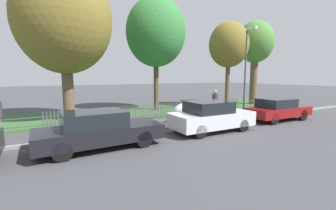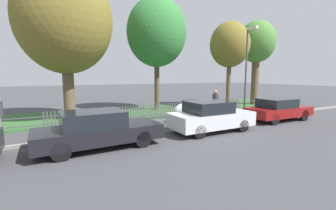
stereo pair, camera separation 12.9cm
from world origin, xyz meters
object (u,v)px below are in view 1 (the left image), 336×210
Objects in this scene: covered_motorcycle at (189,110)px; parked_car_red_compact at (277,109)px; parked_car_navy_estate at (211,116)px; tree_nearest_kerb at (64,20)px; tree_mid_park at (229,45)px; tree_far_left at (255,44)px; pedestrian_near_fence at (215,103)px; tree_behind_motorcycle at (156,33)px; street_lamp at (247,62)px; parked_car_black_saloon at (99,129)px.

parked_car_red_compact is at bearing -29.44° from covered_motorcycle.
tree_nearest_kerb is (-5.77, 6.42, 5.18)m from parked_car_navy_estate.
tree_far_left is at bearing 5.31° from tree_mid_park.
tree_nearest_kerb reaches higher than pedestrian_near_fence.
tree_behind_motorcycle is at bearing 166.14° from tree_mid_park.
parked_car_red_compact is 0.74× the size of street_lamp.
pedestrian_near_fence is (-3.23, 1.97, 0.35)m from parked_car_red_compact.
parked_car_black_saloon is 17.82m from tree_far_left.
tree_far_left is (3.65, 0.34, 0.41)m from tree_mid_park.
parked_car_black_saloon is at bearing -128.81° from tree_behind_motorcycle.
tree_behind_motorcycle is 1.50× the size of street_lamp.
tree_behind_motorcycle is 9.84m from tree_far_left.
parked_car_navy_estate is at bearing -148.44° from tree_far_left.
parked_car_black_saloon is 0.51× the size of tree_nearest_kerb.
parked_car_black_saloon is 10.65m from parked_car_red_compact.
parked_car_red_compact reaches higher than covered_motorcycle.
parked_car_navy_estate is 0.57× the size of tree_mid_park.
tree_far_left is at bearing 16.57° from covered_motorcycle.
tree_behind_motorcycle is at bearing 173.17° from tree_far_left.
tree_behind_motorcycle is (0.76, 7.63, 5.25)m from parked_car_navy_estate.
tree_behind_motorcycle is at bearing 123.02° from parked_car_red_compact.
parked_car_black_saloon is 6.14m from covered_motorcycle.
tree_far_left is (15.87, 6.42, 4.97)m from parked_car_black_saloon.
pedestrian_near_fence is (2.08, 2.13, 0.30)m from parked_car_navy_estate.
tree_mid_park is at bearing 42.26° from parked_car_navy_estate.
tree_nearest_kerb is (-11.08, 6.26, 5.23)m from parked_car_red_compact.
tree_far_left is at bearing 35.20° from pedestrian_near_fence.
tree_behind_motorcycle reaches higher than parked_car_black_saloon.
parked_car_black_saloon is at bearing -177.67° from parked_car_red_compact.
tree_nearest_kerb is at bearing 178.66° from tree_mid_park.
tree_nearest_kerb is 1.58× the size of street_lamp.
covered_motorcycle is 8.96m from tree_nearest_kerb.
tree_nearest_kerb is at bearing 152.22° from parked_car_red_compact.
tree_mid_park is 3.69m from tree_far_left.
tree_far_left is 10.56m from pedestrian_near_fence.
tree_mid_park reaches higher than parked_car_navy_estate.
pedestrian_near_fence is at bearing -152.82° from tree_far_left.
street_lamp reaches higher than parked_car_navy_estate.
tree_mid_park reaches higher than parked_car_red_compact.
tree_behind_motorcycle is at bearing 84.86° from parked_car_navy_estate.
tree_far_left is at bearing 20.48° from parked_car_black_saloon.
parked_car_navy_estate is 9.29m from tree_behind_motorcycle.
parked_car_red_compact is 3.80m from pedestrian_near_fence.
parked_car_red_compact is at bearing -29.49° from tree_nearest_kerb.
tree_mid_park reaches higher than covered_motorcycle.
parked_car_navy_estate is 0.45× the size of tree_nearest_kerb.
parked_car_navy_estate reaches higher than covered_motorcycle.
parked_car_black_saloon is 11.08m from tree_behind_motorcycle.
tree_far_left is 7.65m from street_lamp.
tree_nearest_kerb reaches higher than parked_car_red_compact.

